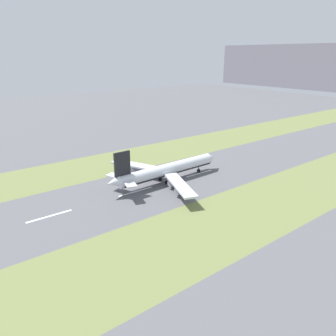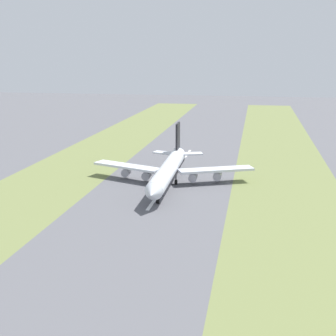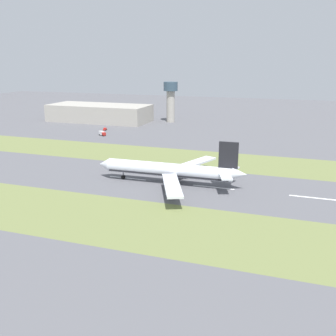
{
  "view_description": "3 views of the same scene",
  "coord_description": "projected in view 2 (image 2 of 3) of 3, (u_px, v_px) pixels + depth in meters",
  "views": [
    {
      "loc": [
        120.04,
        -93.82,
        60.52
      ],
      "look_at": [
        -1.3,
        -0.65,
        7.0
      ],
      "focal_mm": 35.0,
      "sensor_mm": 36.0,
      "label": 1
    },
    {
      "loc": [
        -32.52,
        165.5,
        48.14
      ],
      "look_at": [
        -1.3,
        -0.65,
        7.0
      ],
      "focal_mm": 50.0,
      "sensor_mm": 36.0,
      "label": 2
    },
    {
      "loc": [
        -156.27,
        -54.4,
        52.75
      ],
      "look_at": [
        -1.3,
        -0.65,
        7.0
      ],
      "focal_mm": 42.0,
      "sensor_mm": 36.0,
      "label": 3
    }
  ],
  "objects": [
    {
      "name": "centreline_dash_far",
      "position": [
        153.0,
        202.0,
        156.78
      ],
      "size": [
        1.2,
        18.0,
        0.01
      ],
      "primitive_type": "cube",
      "color": "silver",
      "rests_on": "ground"
    },
    {
      "name": "centreline_dash_mid",
      "position": [
        174.0,
        173.0,
        194.98
      ],
      "size": [
        1.2,
        18.0,
        0.01
      ],
      "primitive_type": "cube",
      "color": "silver",
      "rests_on": "ground"
    },
    {
      "name": "grass_median_east",
      "position": [
        52.0,
        181.0,
        183.34
      ],
      "size": [
        40.0,
        600.0,
        0.01
      ],
      "primitive_type": "cube",
      "color": "olive",
      "rests_on": "ground"
    },
    {
      "name": "ground_plane",
      "position": [
        164.0,
        186.0,
        175.26
      ],
      "size": [
        800.0,
        800.0,
        0.0
      ],
      "primitive_type": "plane",
      "color": "#56565B"
    },
    {
      "name": "centreline_dash_near",
      "position": [
        188.0,
        154.0,
        233.18
      ],
      "size": [
        1.2,
        18.0,
        0.01
      ],
      "primitive_type": "cube",
      "color": "silver",
      "rests_on": "ground"
    },
    {
      "name": "grass_median_west",
      "position": [
        288.0,
        193.0,
        167.19
      ],
      "size": [
        40.0,
        600.0,
        0.01
      ],
      "primitive_type": "cube",
      "color": "olive",
      "rests_on": "ground"
    },
    {
      "name": "airplane_main_jet",
      "position": [
        169.0,
        169.0,
        176.05
      ],
      "size": [
        64.12,
        67.12,
        20.2
      ],
      "color": "silver",
      "rests_on": "ground"
    }
  ]
}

